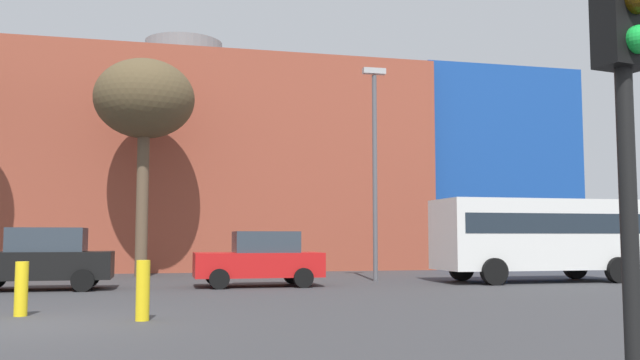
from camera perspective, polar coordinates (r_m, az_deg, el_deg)
The scene contains 10 objects.
ground_plane at distance 12.57m, azimuth -23.91°, elevation -11.15°, with size 200.00×200.00×0.00m, color #38383A.
building_backdrop at distance 35.83m, azimuth -11.55°, elevation 0.77°, with size 38.97×13.41×11.69m.
parked_car_2 at distance 20.68m, azimuth -22.45°, elevation -6.16°, with size 4.02×1.98×1.74m.
parked_car_3 at distance 20.65m, azimuth -5.06°, elevation -6.64°, with size 3.81×1.87×1.65m.
white_bus at distance 23.84m, azimuth 17.76°, elevation -4.27°, with size 6.80×2.62×2.72m.
traffic_light_near_right at distance 5.25m, azimuth 24.35°, elevation 8.25°, with size 0.40×0.39×3.55m.
bare_tree_1 at distance 26.72m, azimuth -14.55°, elevation 6.42°, with size 3.76×3.76×8.23m.
bollard_yellow_0 at distance 12.54m, azimuth -14.68°, elevation -8.98°, with size 0.24×0.24×1.06m, color yellow.
bollard_yellow_1 at distance 14.00m, azimuth -23.83°, elevation -8.38°, with size 0.24×0.24×1.02m, color yellow.
street_lamp at distance 23.38m, azimuth 4.63°, elevation 1.84°, with size 0.80×0.24×7.34m.
Camera 1 is at (2.22, -12.28, 1.46)m, focal length 38.04 mm.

